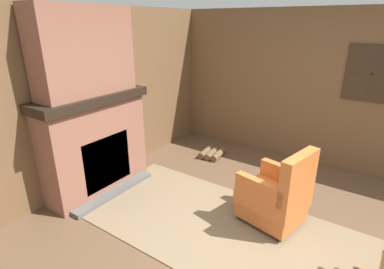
{
  "coord_description": "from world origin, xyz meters",
  "views": [
    {
      "loc": [
        0.78,
        -2.3,
        2.19
      ],
      "look_at": [
        -1.15,
        0.51,
        0.9
      ],
      "focal_mm": 28.0,
      "sensor_mm": 36.0,
      "label": 1
    }
  ],
  "objects_px": {
    "armchair": "(276,197)",
    "oil_lamp_vase": "(71,88)",
    "storage_case": "(107,85)",
    "firewood_stack": "(212,153)"
  },
  "relations": [
    {
      "from": "armchair",
      "to": "oil_lamp_vase",
      "type": "height_order",
      "value": "oil_lamp_vase"
    },
    {
      "from": "firewood_stack",
      "to": "storage_case",
      "type": "distance_m",
      "value": 2.14
    },
    {
      "from": "oil_lamp_vase",
      "to": "storage_case",
      "type": "height_order",
      "value": "oil_lamp_vase"
    },
    {
      "from": "firewood_stack",
      "to": "oil_lamp_vase",
      "type": "relative_size",
      "value": 1.48
    },
    {
      "from": "firewood_stack",
      "to": "storage_case",
      "type": "relative_size",
      "value": 1.84
    },
    {
      "from": "armchair",
      "to": "storage_case",
      "type": "xyz_separation_m",
      "value": [
        -2.32,
        -0.29,
        1.05
      ]
    },
    {
      "from": "armchair",
      "to": "oil_lamp_vase",
      "type": "xyz_separation_m",
      "value": [
        -2.32,
        -0.83,
        1.1
      ]
    },
    {
      "from": "storage_case",
      "to": "oil_lamp_vase",
      "type": "bearing_deg",
      "value": -90.01
    },
    {
      "from": "firewood_stack",
      "to": "oil_lamp_vase",
      "type": "bearing_deg",
      "value": -111.68
    },
    {
      "from": "oil_lamp_vase",
      "to": "storage_case",
      "type": "distance_m",
      "value": 0.53
    }
  ]
}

